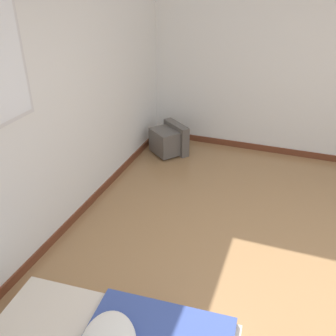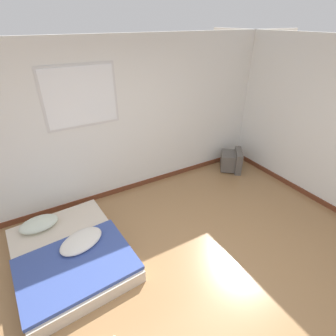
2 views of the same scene
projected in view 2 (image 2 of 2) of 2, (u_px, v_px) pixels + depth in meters
ground_plane at (200, 300)px, 2.97m from camera, size 20.00×20.00×0.00m
wall_back at (112, 124)px, 4.21m from camera, size 8.12×0.08×2.60m
mattress_bed at (70, 253)px, 3.42m from camera, size 1.43×1.81×0.32m
crt_tv at (232, 161)px, 5.43m from camera, size 0.60×0.61×0.43m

